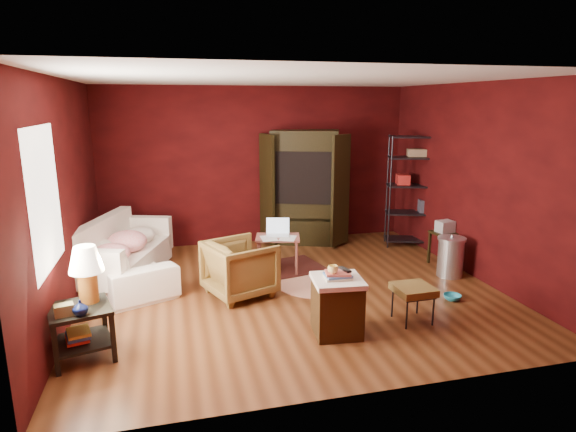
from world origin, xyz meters
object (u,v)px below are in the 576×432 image
armchair (240,266)px  hamper (337,305)px  sofa (119,251)px  wire_shelving (416,186)px  tv_armoire (304,185)px  laptop_desk (278,240)px  side_table (83,291)px

armchair → hamper: (0.87, -1.36, -0.07)m
sofa → armchair: sofa is taller
sofa → wire_shelving: (4.96, 0.59, 0.64)m
hamper → tv_armoire: 3.70m
hamper → tv_armoire: (0.64, 3.57, 0.72)m
sofa → tv_armoire: size_ratio=1.10×
laptop_desk → wire_shelving: bearing=29.9°
armchair → side_table: (-1.74, -1.17, 0.27)m
laptop_desk → tv_armoire: size_ratio=0.39×
armchair → wire_shelving: size_ratio=0.42×
sofa → armchair: size_ratio=2.75×
sofa → hamper: (2.47, -2.31, -0.10)m
armchair → hamper: 1.62m
laptop_desk → hamper: bearing=-71.4°
armchair → wire_shelving: (3.36, 1.54, 0.67)m
armchair → laptop_desk: bearing=-62.9°
laptop_desk → tv_armoire: bearing=73.9°
side_table → armchair: bearing=33.8°
side_table → tv_armoire: bearing=46.0°
hamper → side_table: bearing=175.7°
tv_armoire → armchair: bearing=-104.5°
armchair → hamper: bearing=-168.1°
side_table → hamper: size_ratio=1.52×
hamper → wire_shelving: bearing=49.4°
side_table → wire_shelving: bearing=27.9°
hamper → laptop_desk: size_ratio=0.93×
armchair → hamper: armchair is taller
side_table → laptop_desk: 3.10m
wire_shelving → side_table: bearing=-134.1°
side_table → tv_armoire: (3.25, 3.37, 0.39)m
armchair → wire_shelving: bearing=-86.2°
sofa → hamper: 3.38m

